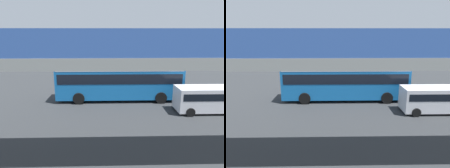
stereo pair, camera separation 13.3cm
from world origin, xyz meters
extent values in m
plane|color=#2D3033|center=(0.00, 0.00, 0.00)|extent=(80.00, 80.00, 0.00)
cube|color=#196BB7|center=(-0.17, 1.07, 1.72)|extent=(11.50, 2.55, 2.86)
cube|color=black|center=(-0.17, 1.07, 2.23)|extent=(11.04, 2.59, 0.90)
cube|color=white|center=(-0.17, 1.07, 3.03)|extent=(11.27, 2.58, 0.20)
cube|color=black|center=(5.59, 1.07, 2.06)|extent=(0.04, 2.24, 1.20)
cylinder|color=black|center=(3.51, 2.35, 0.52)|extent=(1.04, 0.30, 1.04)
cylinder|color=black|center=(3.51, -0.20, 0.52)|extent=(1.04, 0.30, 1.04)
cylinder|color=black|center=(-3.85, 2.35, 0.52)|extent=(1.04, 0.30, 1.04)
cylinder|color=black|center=(-3.85, -0.20, 0.52)|extent=(1.04, 0.30, 1.04)
cube|color=silver|center=(-6.91, 4.49, 1.12)|extent=(4.80, 1.95, 1.86)
cube|color=black|center=(-6.91, 4.49, 1.48)|extent=(4.42, 1.98, 0.56)
cylinder|color=black|center=(-5.32, 5.46, 0.34)|extent=(0.68, 0.22, 0.68)
cylinder|color=black|center=(-5.32, 3.51, 0.34)|extent=(0.68, 0.22, 0.68)
cylinder|color=black|center=(-8.49, 3.51, 0.34)|extent=(0.68, 0.22, 0.68)
torus|color=black|center=(-7.64, 2.15, 0.36)|extent=(0.72, 0.06, 0.72)
torus|color=black|center=(-8.69, 2.15, 0.36)|extent=(0.72, 0.06, 0.72)
cube|color=red|center=(-8.17, 2.15, 0.54)|extent=(0.89, 0.04, 0.04)
cylinder|color=red|center=(-8.36, 2.15, 0.74)|extent=(0.03, 0.03, 0.40)
cube|color=black|center=(-8.36, 2.15, 0.94)|extent=(0.20, 0.08, 0.04)
cylinder|color=red|center=(-7.77, 2.15, 0.91)|extent=(0.02, 0.44, 0.02)
cylinder|color=#2D2D38|center=(-2.00, -1.75, 0.42)|extent=(0.32, 0.32, 0.85)
cylinder|color=#19724C|center=(-2.00, -1.75, 1.20)|extent=(0.38, 0.38, 0.70)
sphere|color=tan|center=(-2.00, -1.75, 1.68)|extent=(0.22, 0.22, 0.22)
cube|color=silver|center=(-6.00, -3.42, 0.00)|extent=(2.00, 0.20, 0.01)
cube|color=silver|center=(-2.00, -3.42, 0.00)|extent=(2.00, 0.20, 0.01)
cube|color=silver|center=(2.00, -3.42, 0.00)|extent=(2.00, 0.20, 0.01)
cube|color=silver|center=(6.00, -3.42, 0.00)|extent=(2.00, 0.20, 0.01)
cube|color=gray|center=(0.00, 10.95, 5.01)|extent=(26.06, 2.60, 0.50)
cube|color=#3359A5|center=(0.00, 9.70, 5.81)|extent=(26.06, 0.08, 1.10)
cube|color=#3359A5|center=(0.00, 12.20, 5.81)|extent=(26.06, 0.08, 1.10)
camera|label=1|loc=(1.06, 20.14, 6.20)|focal=33.50mm
camera|label=2|loc=(0.92, 20.15, 6.20)|focal=33.50mm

